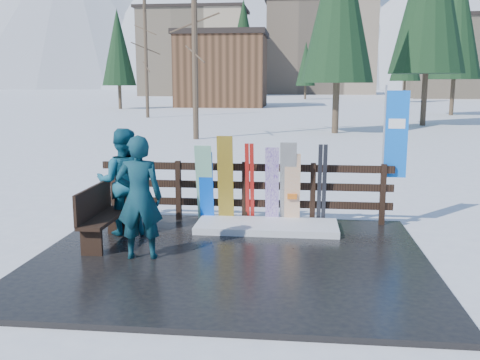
# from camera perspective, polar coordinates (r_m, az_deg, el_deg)

# --- Properties ---
(ground) EXTENTS (700.00, 700.00, 0.00)m
(ground) POSITION_cam_1_polar(r_m,az_deg,el_deg) (8.34, -1.04, -8.69)
(ground) COLOR white
(ground) RESTS_ON ground
(deck) EXTENTS (6.00, 5.00, 0.08)m
(deck) POSITION_cam_1_polar(r_m,az_deg,el_deg) (8.32, -1.04, -8.43)
(deck) COLOR black
(deck) RESTS_ON ground
(fence) EXTENTS (5.60, 0.10, 1.15)m
(fence) POSITION_cam_1_polar(r_m,az_deg,el_deg) (10.26, 0.50, -0.79)
(fence) COLOR black
(fence) RESTS_ON deck
(snow_patch) EXTENTS (2.56, 1.00, 0.12)m
(snow_patch) POSITION_cam_1_polar(r_m,az_deg,el_deg) (9.78, 2.87, -4.96)
(snow_patch) COLOR white
(snow_patch) RESTS_ON deck
(bench) EXTENTS (0.41, 1.50, 0.97)m
(bench) POSITION_cam_1_polar(r_m,az_deg,el_deg) (9.10, -14.68, -3.50)
(bench) COLOR black
(bench) RESTS_ON deck
(snowboard_0) EXTENTS (0.27, 0.24, 1.37)m
(snowboard_0) POSITION_cam_1_polar(r_m,az_deg,el_deg) (10.14, -3.61, -0.79)
(snowboard_0) COLOR blue
(snowboard_0) RESTS_ON deck
(snowboard_1) EXTENTS (0.31, 0.37, 1.50)m
(snowboard_1) POSITION_cam_1_polar(r_m,az_deg,el_deg) (10.13, -3.80, -0.43)
(snowboard_1) COLOR white
(snowboard_1) RESTS_ON deck
(snowboard_2) EXTENTS (0.30, 0.24, 1.68)m
(snowboard_2) POSITION_cam_1_polar(r_m,az_deg,el_deg) (10.05, -1.56, 0.02)
(snowboard_2) COLOR yellow
(snowboard_2) RESTS_ON deck
(snowboard_3) EXTENTS (0.25, 0.28, 1.48)m
(snowboard_3) POSITION_cam_1_polar(r_m,az_deg,el_deg) (9.99, 3.44, -0.64)
(snowboard_3) COLOR white
(snowboard_3) RESTS_ON deck
(snowboard_4) EXTENTS (0.30, 0.38, 1.58)m
(snowboard_4) POSITION_cam_1_polar(r_m,az_deg,el_deg) (9.97, 5.15, -0.39)
(snowboard_4) COLOR black
(snowboard_4) RESTS_ON deck
(snowboard_5) EXTENTS (0.29, 0.26, 1.37)m
(snowboard_5) POSITION_cam_1_polar(r_m,az_deg,el_deg) (9.99, 5.60, -0.99)
(snowboard_5) COLOR white
(snowboard_5) RESTS_ON deck
(ski_pair_a) EXTENTS (0.16, 0.31, 1.54)m
(ski_pair_a) POSITION_cam_1_polar(r_m,az_deg,el_deg) (10.08, 1.04, -0.34)
(ski_pair_a) COLOR #B01B15
(ski_pair_a) RESTS_ON deck
(ski_pair_b) EXTENTS (0.17, 0.27, 1.54)m
(ski_pair_b) POSITION_cam_1_polar(r_m,az_deg,el_deg) (10.05, 8.73, -0.50)
(ski_pair_b) COLOR black
(ski_pair_b) RESTS_ON deck
(rental_flag) EXTENTS (0.45, 0.04, 2.60)m
(rental_flag) POSITION_cam_1_polar(r_m,az_deg,el_deg) (10.27, 16.02, 4.16)
(rental_flag) COLOR silver
(rental_flag) RESTS_ON deck
(person_front) EXTENTS (0.75, 0.55, 1.88)m
(person_front) POSITION_cam_1_polar(r_m,az_deg,el_deg) (8.16, -10.68, -1.85)
(person_front) COLOR #0D4846
(person_front) RESTS_ON deck
(person_back) EXTENTS (1.04, 0.89, 1.87)m
(person_back) POSITION_cam_1_polar(r_m,az_deg,el_deg) (9.58, -12.39, -0.16)
(person_back) COLOR #134F66
(person_back) RESTS_ON deck
(resort_buildings) EXTENTS (73.00, 87.60, 22.60)m
(resort_buildings) POSITION_cam_1_polar(r_m,az_deg,el_deg) (123.43, 6.44, 13.53)
(resort_buildings) COLOR tan
(resort_buildings) RESTS_ON ground
(trees) EXTENTS (41.92, 68.78, 13.24)m
(trees) POSITION_cam_1_polar(r_m,az_deg,el_deg) (55.84, 10.41, 13.42)
(trees) COLOR #382B1E
(trees) RESTS_ON ground
(mountains) EXTENTS (520.00, 260.00, 120.00)m
(mountains) POSITION_cam_1_polar(r_m,az_deg,el_deg) (339.76, 4.49, 18.30)
(mountains) COLOR white
(mountains) RESTS_ON ground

